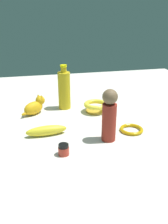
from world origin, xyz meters
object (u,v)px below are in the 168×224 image
Objects in this scene: person_figure_adult at (109,115)px; cat_figurine at (35,106)px; bottle_tall at (64,90)px; bowl at (96,106)px; bangle at (131,129)px; nail_polish_jar at (64,150)px; banana at (46,131)px.

person_figure_adult reaches higher than cat_figurine.
person_figure_adult is at bearing 16.72° from bottle_tall.
cat_figurine is 0.54× the size of bottle_tall.
cat_figurine reaches higher than bowl.
person_figure_adult is at bearing -67.37° from bangle.
nail_polish_jar is at bearing -68.99° from bangle.
bowl reaches higher than bangle.
nail_polish_jar is at bearing 11.05° from cat_figurine.
person_figure_adult reaches higher than bowl.
nail_polish_jar reaches higher than bangle.
person_figure_adult is 0.17m from bangle.
person_figure_adult is 2.10× the size of bangle.
banana is at bearing -111.73° from person_figure_adult.
cat_figurine is (-0.05, -0.31, 0.01)m from bowl.
bangle is at bearing 35.30° from bottle_tall.
bangle is at bearing 20.43° from bowl.
bowl is 1.20× the size of bangle.
cat_figurine reaches higher than bangle.
bottle_tall is 2.29× the size of bangle.
person_figure_adult is 0.42m from bottle_tall.
banana is (-0.17, -0.05, 0.00)m from nail_polish_jar.
bowl is at bearing -159.57° from bangle.
bangle is at bearing -10.49° from banana.
cat_figurine reaches higher than nail_polish_jar.
bangle is 2.43× the size of nail_polish_jar.
bottle_tall is 5.57× the size of nail_polish_jar.
bottle_tall is at bearing 170.50° from nail_polish_jar.
bottle_tall is at bearing -121.49° from bowl.
bowl is 0.27m from bangle.
cat_figurine is 0.43m from nail_polish_jar.
bottle_tall is at bearing -163.28° from person_figure_adult.
person_figure_adult is at bearing -25.19° from banana.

